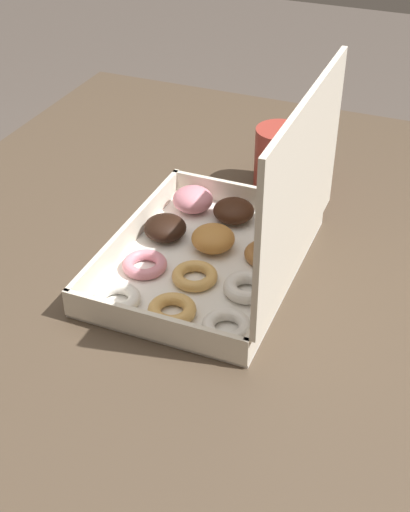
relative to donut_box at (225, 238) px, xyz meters
The scene contains 3 objects.
dining_table 0.18m from the donut_box, 86.21° to the right, with size 1.26×0.91×0.77m.
donut_box is the anchor object (origin of this frame).
coffee_mug 0.27m from the donut_box, behind, with size 0.09×0.09×0.11m.
Camera 1 is at (0.79, 0.40, 1.40)m, focal length 50.00 mm.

